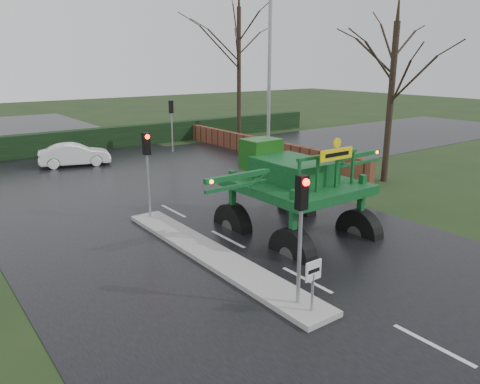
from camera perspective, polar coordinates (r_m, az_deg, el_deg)
ground at (r=13.92m, az=8.12°, el=-10.64°), size 140.00×140.00×0.00m
road_main at (r=21.66m, az=-10.66°, el=-1.02°), size 14.00×80.00×0.02m
road_cross at (r=27.03m, az=-16.27°, el=1.96°), size 80.00×12.00×0.02m
median_island at (r=15.26m, az=-3.39°, el=-7.69°), size 1.20×10.00×0.16m
hedge_row at (r=34.39m, az=-21.10°, el=5.65°), size 44.00×0.90×1.50m
brick_wall at (r=31.95m, az=1.58°, el=5.72°), size 0.40×20.00×1.20m
keep_left_sign at (r=11.68m, az=8.90°, el=-10.30°), size 0.50×0.07×1.35m
traffic_signal_near at (r=11.42m, az=7.48°, el=-2.53°), size 0.26×0.33×3.52m
traffic_signal_mid at (r=18.30m, az=-11.26°, el=4.22°), size 0.26×0.33×3.52m
traffic_signal_far at (r=32.83m, az=-8.38°, el=9.34°), size 0.26×0.33×3.52m
street_light_right at (r=26.90m, az=3.09°, el=15.37°), size 3.85×0.30×10.00m
tree_right_near at (r=25.20m, az=18.07°, el=12.82°), size 5.60×5.60×9.64m
tree_right_far at (r=36.96m, az=-0.13°, el=16.27°), size 7.00×7.00×12.05m
crop_sprayer at (r=14.96m, az=6.05°, el=0.37°), size 8.34×5.21×4.66m
white_sedan at (r=30.04m, az=-19.39°, el=3.02°), size 4.31×2.42×1.35m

